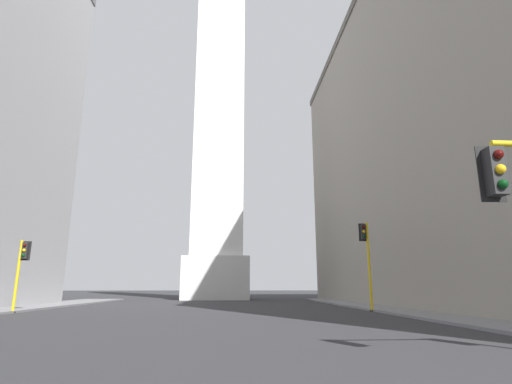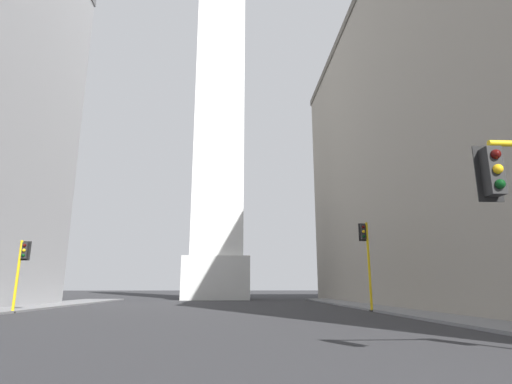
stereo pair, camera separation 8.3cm
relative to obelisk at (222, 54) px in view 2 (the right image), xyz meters
The scene contains 4 objects.
sidewalk_right 54.93m from the obelisk, 68.21° to the right, with size 5.00×69.56×0.15m, color slate.
obelisk is the anchor object (origin of this frame).
traffic_light_mid_left 47.25m from the obelisk, 112.61° to the right, with size 0.76×0.52×4.83m.
traffic_light_mid_right 46.24m from the obelisk, 67.36° to the right, with size 0.76×0.52×6.35m.
Camera 2 is at (2.31, -0.12, 1.70)m, focal length 28.00 mm.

